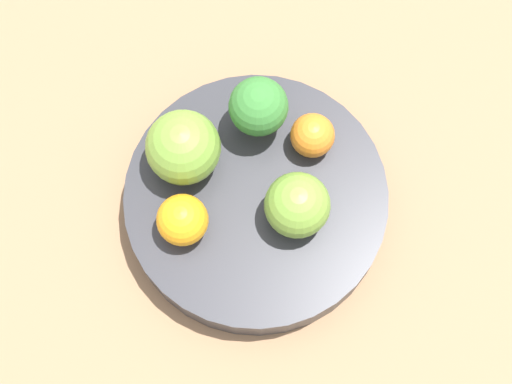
{
  "coord_description": "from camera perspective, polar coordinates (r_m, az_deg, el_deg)",
  "views": [
    {
      "loc": [
        0.18,
        -0.08,
        0.68
      ],
      "look_at": [
        0.0,
        0.0,
        0.06
      ],
      "focal_mm": 60.0,
      "sensor_mm": 36.0,
      "label": 1
    }
  ],
  "objects": [
    {
      "name": "apple_red",
      "position": [
        0.62,
        2.77,
        -0.88
      ],
      "size": [
        0.05,
        0.05,
        0.05
      ],
      "color": "olive",
      "rests_on": "bowl"
    },
    {
      "name": "ground_plane",
      "position": [
        0.7,
        0.0,
        -1.59
      ],
      "size": [
        6.0,
        6.0,
        0.0
      ],
      "primitive_type": "plane",
      "color": "gray"
    },
    {
      "name": "orange_front",
      "position": [
        0.63,
        -4.87,
        -1.99
      ],
      "size": [
        0.04,
        0.04,
        0.04
      ],
      "color": "orange",
      "rests_on": "bowl"
    },
    {
      "name": "apple_green",
      "position": [
        0.64,
        -4.88,
        2.98
      ],
      "size": [
        0.06,
        0.06,
        0.06
      ],
      "color": "olive",
      "rests_on": "bowl"
    },
    {
      "name": "orange_back",
      "position": [
        0.65,
        3.79,
        3.78
      ],
      "size": [
        0.03,
        0.03,
        0.03
      ],
      "color": "orange",
      "rests_on": "bowl"
    },
    {
      "name": "table_surface",
      "position": [
        0.69,
        0.0,
        -1.36
      ],
      "size": [
        1.2,
        1.2,
        0.02
      ],
      "color": "#936D4C",
      "rests_on": "ground_plane"
    },
    {
      "name": "bowl",
      "position": [
        0.67,
        0.0,
        -0.71
      ],
      "size": [
        0.2,
        0.2,
        0.03
      ],
      "color": "#2D2D33",
      "rests_on": "table_surface"
    },
    {
      "name": "broccoli",
      "position": [
        0.64,
        0.16,
        5.67
      ],
      "size": [
        0.05,
        0.05,
        0.06
      ],
      "color": "#99C17A",
      "rests_on": "bowl"
    }
  ]
}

